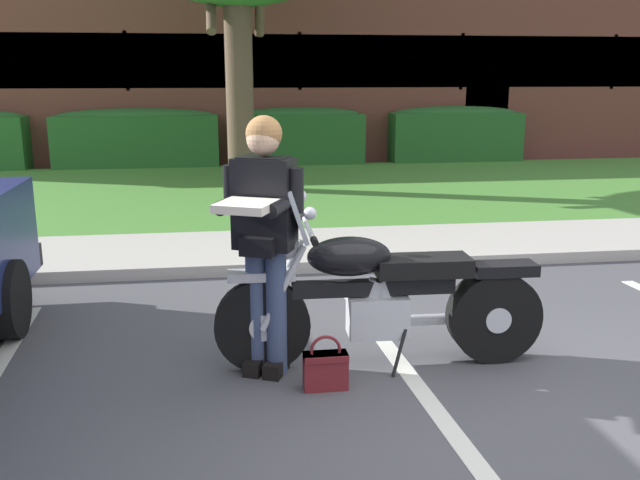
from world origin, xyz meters
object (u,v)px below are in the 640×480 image
object	(u,v)px
hedge_center_left	(137,137)
rider_person	(264,226)
motorcycle	(392,296)
hedge_right	(454,133)
hedge_center_right	(301,135)
brick_building	(277,68)
handbag	(326,367)

from	to	relation	value
hedge_center_left	rider_person	bearing A→B (deg)	-79.34
motorcycle	rider_person	world-z (taller)	rider_person
hedge_center_left	hedge_right	size ratio (longest dim) A/B	1.16
hedge_center_right	brick_building	xyz separation A→B (m)	(0.01, 6.06, 1.44)
handbag	brick_building	world-z (taller)	brick_building
handbag	hedge_center_right	size ratio (longest dim) A/B	0.14
hedge_center_left	hedge_right	world-z (taller)	same
motorcycle	handbag	xyz separation A→B (m)	(-0.50, -0.32, -0.34)
handbag	brick_building	distance (m)	16.98
rider_person	hedge_center_right	world-z (taller)	rider_person
handbag	brick_building	xyz separation A→B (m)	(1.10, 16.83, 1.95)
motorcycle	brick_building	bearing A→B (deg)	87.94
handbag	hedge_right	world-z (taller)	hedge_right
hedge_center_right	hedge_right	xyz separation A→B (m)	(3.41, -0.00, 0.00)
hedge_center_left	brick_building	distance (m)	7.11
motorcycle	brick_building	distance (m)	16.60
rider_person	hedge_center_left	size ratio (longest dim) A/B	0.51
motorcycle	hedge_right	bearing A→B (deg)	69.10
rider_person	hedge_right	size ratio (longest dim) A/B	0.59
hedge_right	hedge_center_right	bearing A→B (deg)	180.00
motorcycle	brick_building	world-z (taller)	brick_building
hedge_right	brick_building	size ratio (longest dim) A/B	0.14
brick_building	handbag	bearing A→B (deg)	-93.73
rider_person	hedge_right	distance (m)	11.56
motorcycle	hedge_center_left	distance (m)	10.83
hedge_right	hedge_center_left	bearing A→B (deg)	180.00
rider_person	handbag	xyz separation A→B (m)	(0.36, -0.29, -0.86)
handbag	hedge_center_left	size ratio (longest dim) A/B	0.11
rider_person	handbag	distance (m)	0.98
motorcycle	hedge_right	world-z (taller)	motorcycle
hedge_center_right	hedge_right	size ratio (longest dim) A/B	0.92
rider_person	hedge_right	world-z (taller)	rider_person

